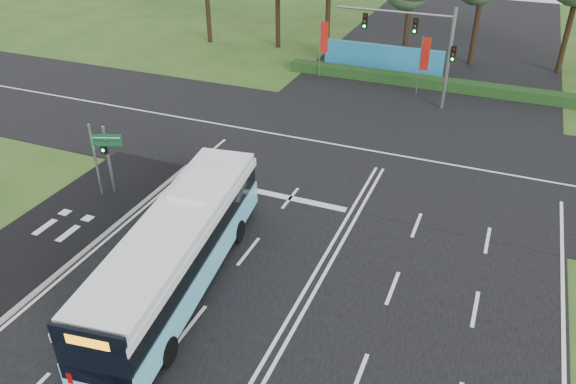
# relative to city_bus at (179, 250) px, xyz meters

# --- Properties ---
(ground) EXTENTS (120.00, 120.00, 0.00)m
(ground) POSITION_rel_city_bus_xyz_m (4.82, 3.12, -1.82)
(ground) COLOR #2E4E1A
(ground) RESTS_ON ground
(road_main) EXTENTS (20.00, 120.00, 0.04)m
(road_main) POSITION_rel_city_bus_xyz_m (4.82, 3.12, -1.80)
(road_main) COLOR black
(road_main) RESTS_ON ground
(road_cross) EXTENTS (120.00, 14.00, 0.05)m
(road_cross) POSITION_rel_city_bus_xyz_m (4.82, 15.12, -1.80)
(road_cross) COLOR black
(road_cross) RESTS_ON ground
(bike_path) EXTENTS (5.00, 18.00, 0.06)m
(bike_path) POSITION_rel_city_bus_xyz_m (-7.68, 0.12, -1.79)
(bike_path) COLOR black
(bike_path) RESTS_ON ground
(kerb_strip) EXTENTS (0.25, 18.00, 0.12)m
(kerb_strip) POSITION_rel_city_bus_xyz_m (-5.28, 0.12, -1.76)
(kerb_strip) COLOR gray
(kerb_strip) RESTS_ON ground
(city_bus) EXTENTS (4.32, 12.83, 3.62)m
(city_bus) POSITION_rel_city_bus_xyz_m (0.00, 0.00, 0.00)
(city_bus) COLOR #69CDF3
(city_bus) RESTS_ON ground
(pedestrian_signal) EXTENTS (0.33, 0.43, 3.80)m
(pedestrian_signal) POSITION_rel_city_bus_xyz_m (-7.40, 5.16, 0.26)
(pedestrian_signal) COLOR gray
(pedestrian_signal) RESTS_ON ground
(street_sign) EXTENTS (1.49, 0.63, 4.05)m
(street_sign) POSITION_rel_city_bus_xyz_m (-7.52, 4.85, 0.73)
(street_sign) COLOR gray
(street_sign) RESTS_ON ground
(banner_flag_left) EXTENTS (0.67, 0.09, 4.56)m
(banner_flag_left) POSITION_rel_city_bus_xyz_m (-3.29, 26.78, 1.16)
(banner_flag_left) COLOR gray
(banner_flag_left) RESTS_ON ground
(banner_flag_mid) EXTENTS (0.66, 0.09, 4.47)m
(banner_flag_mid) POSITION_rel_city_bus_xyz_m (4.85, 25.58, 1.10)
(banner_flag_mid) COLOR gray
(banner_flag_mid) RESTS_ON ground
(traffic_light_gantry) EXTENTS (8.41, 0.28, 7.00)m
(traffic_light_gantry) POSITION_rel_city_bus_xyz_m (5.03, 23.62, 2.84)
(traffic_light_gantry) COLOR gray
(traffic_light_gantry) RESTS_ON ground
(hedge) EXTENTS (22.00, 1.20, 0.80)m
(hedge) POSITION_rel_city_bus_xyz_m (4.82, 27.62, -1.42)
(hedge) COLOR #163513
(hedge) RESTS_ON ground
(blue_hoarding) EXTENTS (10.00, 0.30, 2.20)m
(blue_hoarding) POSITION_rel_city_bus_xyz_m (0.82, 30.12, -0.72)
(blue_hoarding) COLOR teal
(blue_hoarding) RESTS_ON ground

